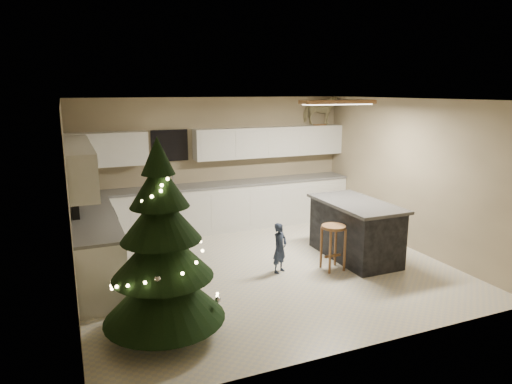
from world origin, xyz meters
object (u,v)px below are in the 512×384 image
Objects in this scene: island at (355,230)px; christmas_tree at (162,257)px; rocking_horse at (320,110)px; bar_stool at (333,236)px; toddler at (280,248)px.

island is 3.67m from christmas_tree.
island is 3.16m from rocking_horse.
island is 2.40× the size of bar_stool.
bar_stool is 2.98m from christmas_tree.
rocking_horse is (4.15, 3.72, 1.38)m from christmas_tree.
island is 2.27× the size of rocking_horse.
island is 1.43m from toddler.
toddler is (2.00, 1.15, -0.54)m from christmas_tree.
toddler is 1.03× the size of rocking_horse.
island is at bearing 20.02° from christmas_tree.
christmas_tree reaches higher than toddler.
bar_stool is at bearing -44.59° from toddler.
rocking_horse is at bearing 64.16° from bar_stool.
christmas_tree is 3.02× the size of rocking_horse.
bar_stool is (-0.62, -0.31, 0.05)m from island.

